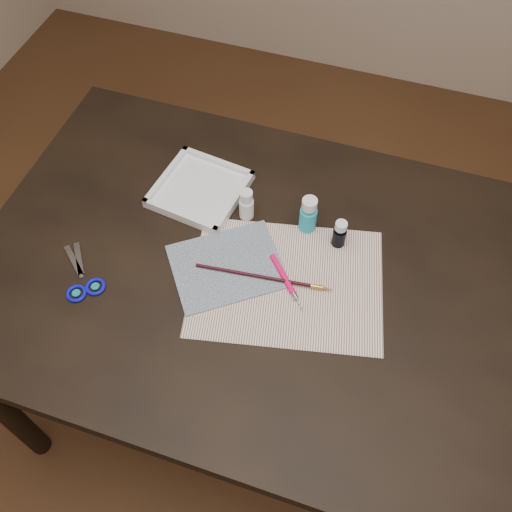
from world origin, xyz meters
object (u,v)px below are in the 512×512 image
(paper, at_px, (287,282))
(palette_tray, at_px, (200,189))
(canvas, at_px, (227,266))
(paint_bottle_white, at_px, (246,204))
(scissors, at_px, (77,272))
(paint_bottle_navy, at_px, (340,234))
(paint_bottle_cyan, at_px, (308,214))

(paper, relative_size, palette_tray, 2.06)
(canvas, distance_m, paint_bottle_white, 0.16)
(palette_tray, bearing_deg, paint_bottle_white, -13.93)
(canvas, relative_size, paint_bottle_white, 2.85)
(paper, height_order, scissors, scissors)
(paint_bottle_white, height_order, paint_bottle_navy, paint_bottle_white)
(scissors, height_order, palette_tray, palette_tray)
(paper, height_order, palette_tray, palette_tray)
(paint_bottle_navy, xyz_separation_m, scissors, (-0.54, -0.27, -0.03))
(paint_bottle_white, distance_m, scissors, 0.42)
(paint_bottle_white, relative_size, palette_tray, 0.41)
(paint_bottle_navy, distance_m, scissors, 0.60)
(canvas, bearing_deg, paint_bottle_cyan, 49.39)
(paint_bottle_white, xyz_separation_m, scissors, (-0.31, -0.28, -0.04))
(paper, height_order, paint_bottle_cyan, paint_bottle_cyan)
(paper, xyz_separation_m, palette_tray, (-0.28, 0.19, 0.01))
(canvas, height_order, paint_bottle_white, paint_bottle_white)
(canvas, xyz_separation_m, palette_tray, (-0.14, 0.19, 0.01))
(paint_bottle_cyan, relative_size, paint_bottle_navy, 1.30)
(canvas, relative_size, paint_bottle_navy, 3.18)
(paint_bottle_cyan, distance_m, palette_tray, 0.29)
(palette_tray, bearing_deg, paint_bottle_navy, -7.05)
(paint_bottle_navy, xyz_separation_m, palette_tray, (-0.36, 0.05, -0.03))
(canvas, xyz_separation_m, paint_bottle_cyan, (0.14, 0.17, 0.05))
(canvas, height_order, paint_bottle_navy, paint_bottle_navy)
(paint_bottle_cyan, xyz_separation_m, palette_tray, (-0.28, 0.02, -0.04))
(canvas, bearing_deg, paint_bottle_navy, 32.65)
(scissors, bearing_deg, paint_bottle_cyan, -107.01)
(canvas, distance_m, scissors, 0.34)
(scissors, distance_m, palette_tray, 0.36)
(paper, xyz_separation_m, paint_bottle_white, (-0.15, 0.15, 0.04))
(paint_bottle_white, height_order, scissors, paint_bottle_white)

